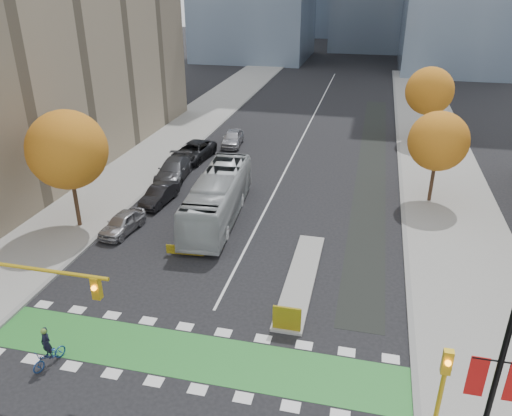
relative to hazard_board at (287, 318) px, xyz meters
The scene contains 22 objects.
ground 5.85m from the hazard_board, 133.60° to the right, with size 300.00×300.00×0.00m, color black.
sidewalk_west 23.59m from the hazard_board, 137.92° to the left, with size 7.00×120.00×0.15m, color gray.
sidewalk_east 18.45m from the hazard_board, 58.98° to the left, with size 7.00×120.00×0.15m, color gray.
curb_west 21.12m from the hazard_board, 131.54° to the left, with size 0.30×120.00×0.16m, color gray.
curb_east 16.92m from the hazard_board, 69.21° to the left, with size 0.30×120.00×0.16m, color gray.
bike_crossing 4.89m from the hazard_board, 145.98° to the right, with size 20.00×3.00×0.01m, color #287C2E.
centre_line 36.03m from the hazard_board, 96.38° to the left, with size 0.15×70.00×0.01m, color silver.
bike_lane_paint 26.05m from the hazard_board, 82.27° to the left, with size 2.50×50.00×0.01m, color black.
median_island 4.85m from the hazard_board, 90.00° to the left, with size 1.60×10.00×0.16m, color gray.
hazard_board is the anchor object (origin of this frame).
tree_west 18.44m from the hazard_board, 154.01° to the left, with size 5.20×5.20×8.22m.
tree_east_near 19.93m from the hazard_board, 65.80° to the left, with size 4.40×4.40×7.08m.
tree_east_far 35.13m from the hazard_board, 75.88° to the left, with size 4.80×4.80×7.65m.
traffic_signal_east 8.26m from the hazard_board, 35.92° to the right, with size 0.35×0.43×4.10m.
banner_lamppost 10.76m from the hazard_board, 41.79° to the right, with size 1.65×0.36×8.28m.
cyclist 11.01m from the hazard_board, 154.73° to the right, with size 1.09×1.84×2.01m.
bus 13.34m from the hazard_board, 121.73° to the left, with size 2.76×11.79×3.29m, color #ACB1B4.
parked_car_a 14.88m from the hazard_board, 148.55° to the left, with size 1.63×4.06×1.38m, color #9D9CA1.
parked_car_b 17.63m from the hazard_board, 133.62° to the left, with size 1.46×4.19×1.38m, color black.
parked_car_c 22.01m from the hazard_board, 126.20° to the left, with size 2.31×5.68×1.65m, color #444549.
parked_car_d 26.21m from the hazard_board, 119.73° to the left, with size 2.69×5.83×1.62m, color black.
parked_car_e 29.70m from the hazard_board, 110.83° to the left, with size 1.85×4.60×1.57m, color #A8A7AD.
Camera 1 is at (7.06, -15.26, 16.00)m, focal length 35.00 mm.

